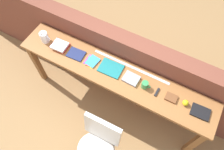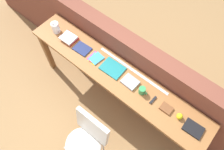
{
  "view_description": "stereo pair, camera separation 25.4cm",
  "coord_description": "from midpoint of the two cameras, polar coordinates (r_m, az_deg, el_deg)",
  "views": [
    {
      "loc": [
        0.6,
        -0.86,
        3.11
      ],
      "look_at": [
        0.0,
        0.25,
        0.9
      ],
      "focal_mm": 35.0,
      "sensor_mm": 36.0,
      "label": 1
    },
    {
      "loc": [
        0.81,
        -0.72,
        3.11
      ],
      "look_at": [
        0.0,
        0.25,
        0.9
      ],
      "focal_mm": 35.0,
      "sensor_mm": 36.0,
      "label": 2
    }
  ],
  "objects": [
    {
      "name": "pitcher_white",
      "position": [
        2.95,
        -19.65,
        9.1
      ],
      "size": [
        0.14,
        0.1,
        0.18
      ],
      "color": "white",
      "rests_on": "sideboard"
    },
    {
      "name": "ground_plane",
      "position": [
        3.28,
        -4.38,
        -11.41
      ],
      "size": [
        40.0,
        40.0,
        0.0
      ],
      "primitive_type": "plane",
      "color": "#9E7547"
    },
    {
      "name": "chair_white_moulded",
      "position": [
        2.66,
        -6.53,
        -17.5
      ],
      "size": [
        0.45,
        0.46,
        0.89
      ],
      "color": "silver",
      "rests_on": "ground"
    },
    {
      "name": "mug",
      "position": [
        2.46,
        5.72,
        -2.85
      ],
      "size": [
        0.11,
        0.08,
        0.09
      ],
      "color": "#338C4C",
      "rests_on": "sideboard"
    },
    {
      "name": "book_stack_leftmost",
      "position": [
        2.87,
        -15.95,
        7.21
      ],
      "size": [
        0.21,
        0.18,
        0.06
      ],
      "color": "red",
      "rests_on": "sideboard"
    },
    {
      "name": "book_repair_rightmost",
      "position": [
        2.49,
        19.41,
        -9.39
      ],
      "size": [
        0.21,
        0.16,
        0.02
      ],
      "primitive_type": "cube",
      "rotation": [
        0.0,
        0.0,
        0.05
      ],
      "color": "black",
      "rests_on": "sideboard"
    },
    {
      "name": "ruler_metal_back_edge",
      "position": [
        2.62,
        2.22,
        1.96
      ],
      "size": [
        0.99,
        0.03,
        0.0
      ],
      "primitive_type": "cube",
      "color": "silver",
      "rests_on": "sideboard"
    },
    {
      "name": "pamphlet_pile_colourful",
      "position": [
        2.68,
        -8.05,
        3.33
      ],
      "size": [
        0.16,
        0.18,
        0.01
      ],
      "color": "yellow",
      "rests_on": "sideboard"
    },
    {
      "name": "sports_ball_small",
      "position": [
        2.46,
        15.88,
        -7.28
      ],
      "size": [
        0.07,
        0.07,
        0.07
      ],
      "primitive_type": "sphere",
      "color": "yellow",
      "rests_on": "sideboard"
    },
    {
      "name": "magazine_cycling",
      "position": [
        2.77,
        -11.97,
        5.14
      ],
      "size": [
        0.22,
        0.17,
        0.02
      ],
      "primitive_type": "cube",
      "rotation": [
        0.0,
        0.0,
        0.06
      ],
      "color": "navy",
      "rests_on": "sideboard"
    },
    {
      "name": "sideboard",
      "position": [
        2.7,
        -2.18,
        -1.11
      ],
      "size": [
        2.5,
        0.44,
        0.88
      ],
      "color": "#996033",
      "rests_on": "ground"
    },
    {
      "name": "leather_journal_brown",
      "position": [
        2.47,
        12.41,
        -6.07
      ],
      "size": [
        0.13,
        0.1,
        0.02
      ],
      "primitive_type": "cube",
      "rotation": [
        0.0,
        0.0,
        0.02
      ],
      "color": "brown",
      "rests_on": "sideboard"
    },
    {
      "name": "book_open_centre",
      "position": [
        2.6,
        -3.1,
        1.54
      ],
      "size": [
        0.28,
        0.22,
        0.02
      ],
      "primitive_type": "cube",
      "rotation": [
        0.0,
        0.0,
        0.04
      ],
      "color": "#19757A",
      "rests_on": "sideboard"
    },
    {
      "name": "book_grey_hardcover",
      "position": [
        2.52,
        2.17,
        -1.2
      ],
      "size": [
        0.19,
        0.15,
        0.03
      ],
      "primitive_type": "cube",
      "rotation": [
        0.0,
        0.0,
        -0.04
      ],
      "color": "#9E9EA3",
      "rests_on": "sideboard"
    },
    {
      "name": "brick_wall_back",
      "position": [
        2.99,
        1.15,
        2.37
      ],
      "size": [
        6.0,
        0.2,
        1.15
      ],
      "primitive_type": "cube",
      "color": "brown",
      "rests_on": "ground"
    },
    {
      "name": "multitool_folded",
      "position": [
        2.48,
        8.81,
        -4.71
      ],
      "size": [
        0.03,
        0.11,
        0.02
      ],
      "primitive_type": "cube",
      "rotation": [
        0.0,
        0.0,
        -0.05
      ],
      "color": "black",
      "rests_on": "sideboard"
    }
  ]
}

